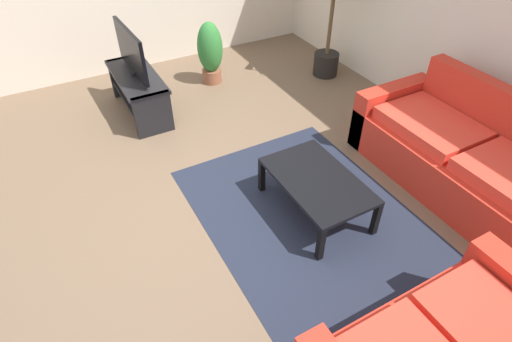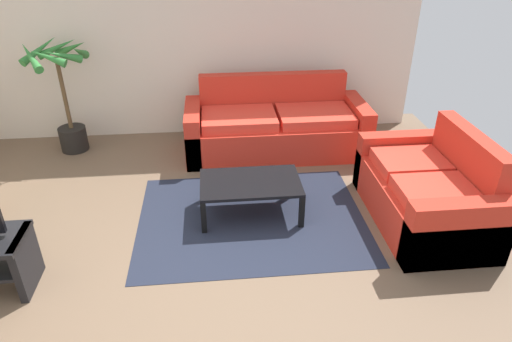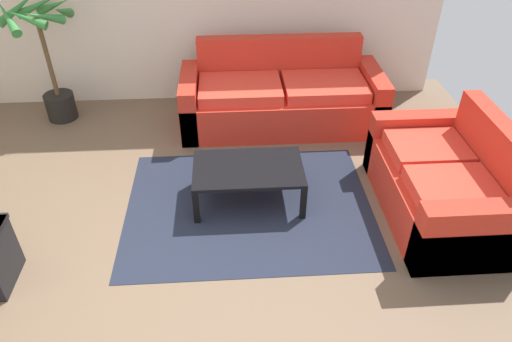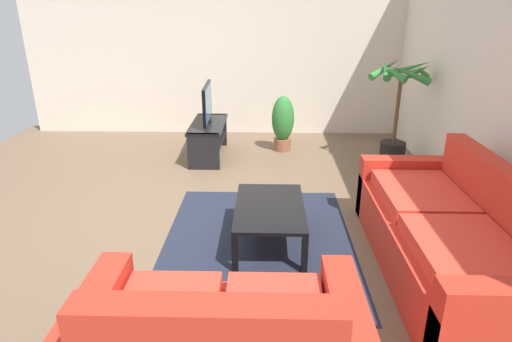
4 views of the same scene
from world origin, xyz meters
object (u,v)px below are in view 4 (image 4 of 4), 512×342
Objects in this scene: couch_main at (448,240)px; coffee_table at (270,210)px; potted_palm at (398,113)px; tv at (207,103)px; tv_stand at (208,135)px; potted_plant_small at (283,122)px.

coffee_table is (-0.44, -1.39, 0.02)m from couch_main.
coffee_table is at bearing -38.38° from potted_palm.
tv is at bearing -160.31° from coffee_table.
coffee_table is at bearing 19.76° from tv_stand.
potted_palm reaches higher than tv.
tv_stand is 2.56m from potted_palm.
tv is at bearing 92.18° from tv_stand.
potted_plant_small is (-0.30, 1.05, 0.11)m from tv_stand.
potted_palm is at bearing 84.29° from tv_stand.
potted_palm reaches higher than coffee_table.
couch_main is at bearing -6.20° from potted_palm.
potted_palm is 1.72× the size of potted_plant_small.
tv reaches higher than couch_main.
potted_palm is (0.25, 2.51, -0.06)m from tv.
potted_palm is (0.25, 2.51, 0.39)m from tv_stand.
coffee_table is (2.36, 0.84, -0.44)m from tv.
potted_palm is (-2.55, 0.28, 0.40)m from couch_main.
potted_palm is at bearing 84.28° from tv.
tv_stand is at bearing -87.82° from tv.
couch_main is 1.46m from coffee_table.
tv is 0.90× the size of coffee_table.
potted_palm reaches higher than tv_stand.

